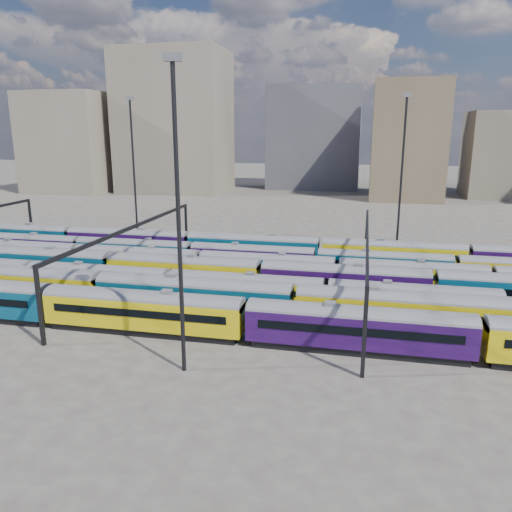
% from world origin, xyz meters
% --- Properties ---
extents(ground, '(500.00, 500.00, 0.00)m').
position_xyz_m(ground, '(0.00, 0.00, 0.00)').
color(ground, '#3E3935').
rests_on(ground, ground).
extents(rake_0, '(105.85, 3.10, 5.22)m').
position_xyz_m(rake_0, '(-11.86, -15.00, 2.74)').
color(rake_0, black).
rests_on(rake_0, ground).
extents(rake_1, '(110.53, 3.24, 5.46)m').
position_xyz_m(rake_1, '(13.99, -10.00, 2.87)').
color(rake_1, black).
rests_on(rake_1, ground).
extents(rake_2, '(93.39, 2.74, 4.59)m').
position_xyz_m(rake_2, '(-22.49, -5.00, 2.41)').
color(rake_2, black).
rests_on(rake_2, ground).
extents(rake_3, '(123.63, 3.02, 5.08)m').
position_xyz_m(rake_3, '(-2.82, 0.00, 2.67)').
color(rake_3, black).
rests_on(rake_3, ground).
extents(rake_4, '(131.85, 2.76, 4.63)m').
position_xyz_m(rake_4, '(-3.09, 5.00, 2.43)').
color(rake_4, black).
rests_on(rake_4, ground).
extents(rake_5, '(111.73, 2.73, 4.58)m').
position_xyz_m(rake_5, '(-15.55, 10.00, 2.40)').
color(rake_5, black).
rests_on(rake_5, ground).
extents(rake_6, '(125.94, 3.07, 5.17)m').
position_xyz_m(rake_6, '(3.32, 15.00, 2.72)').
color(rake_6, black).
rests_on(rake_6, ground).
extents(gantry_1, '(0.35, 40.35, 8.03)m').
position_xyz_m(gantry_1, '(-20.00, 0.00, 6.79)').
color(gantry_1, black).
rests_on(gantry_1, ground).
extents(gantry_2, '(0.35, 40.35, 8.03)m').
position_xyz_m(gantry_2, '(10.00, 0.00, 6.79)').
color(gantry_2, black).
rests_on(gantry_2, ground).
extents(mast_1, '(1.40, 0.50, 25.60)m').
position_xyz_m(mast_1, '(-30.00, 22.00, 13.97)').
color(mast_1, black).
rests_on(mast_1, ground).
extents(mast_2, '(1.40, 0.50, 25.60)m').
position_xyz_m(mast_2, '(-5.00, -22.00, 13.97)').
color(mast_2, black).
rests_on(mast_2, ground).
extents(mast_3, '(1.40, 0.50, 25.60)m').
position_xyz_m(mast_3, '(15.00, 24.00, 13.97)').
color(mast_3, black).
rests_on(mast_3, ground).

